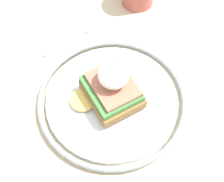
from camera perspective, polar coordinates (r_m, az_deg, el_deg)
dining_table at (r=0.62m, az=-5.37°, el=-7.01°), size 0.96×0.75×0.72m
plate at (r=0.51m, az=0.00°, el=-1.61°), size 0.27×0.27×0.02m
sandwich at (r=0.48m, az=-0.04°, el=0.77°), size 0.10×0.11×0.08m
fork at (r=0.61m, az=-7.55°, el=10.88°), size 0.04×0.14×0.00m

